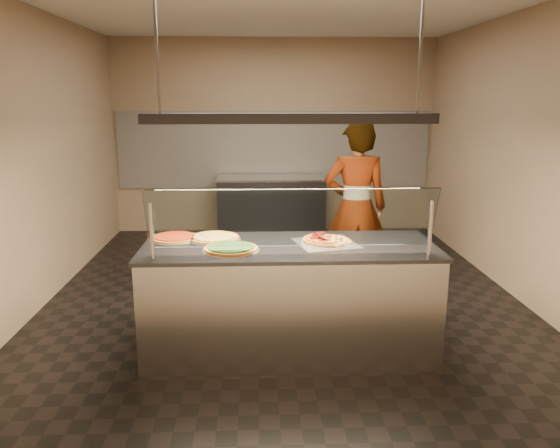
{
  "coord_description": "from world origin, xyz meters",
  "views": [
    {
      "loc": [
        -0.27,
        -5.65,
        2.11
      ],
      "look_at": [
        -0.08,
        -0.98,
        1.02
      ],
      "focal_mm": 35.0,
      "sensor_mm": 36.0,
      "label": 1
    }
  ],
  "objects_px": {
    "half_pizza_sausage": "(338,240)",
    "worker": "(356,207)",
    "pizza_spatula": "(212,236)",
    "half_pizza_pepperoni": "(315,239)",
    "sneeze_guard": "(292,219)",
    "perforated_tray": "(326,243)",
    "pizza_cheese": "(214,237)",
    "pizza_spinach": "(231,248)",
    "serving_counter": "(289,298)",
    "prep_table": "(271,207)",
    "pizza_tomato": "(175,237)",
    "heat_lamp_housing": "(290,118)"
  },
  "relations": [
    {
      "from": "pizza_spatula",
      "to": "prep_table",
      "type": "height_order",
      "value": "pizza_spatula"
    },
    {
      "from": "half_pizza_sausage",
      "to": "half_pizza_pepperoni",
      "type": "bearing_deg",
      "value": -179.88
    },
    {
      "from": "perforated_tray",
      "to": "pizza_cheese",
      "type": "height_order",
      "value": "pizza_cheese"
    },
    {
      "from": "pizza_spinach",
      "to": "pizza_tomato",
      "type": "height_order",
      "value": "pizza_spinach"
    },
    {
      "from": "prep_table",
      "to": "worker",
      "type": "distance_m",
      "value": 2.61
    },
    {
      "from": "pizza_tomato",
      "to": "heat_lamp_housing",
      "type": "height_order",
      "value": "heat_lamp_housing"
    },
    {
      "from": "serving_counter",
      "to": "worker",
      "type": "height_order",
      "value": "worker"
    },
    {
      "from": "pizza_spatula",
      "to": "pizza_cheese",
      "type": "bearing_deg",
      "value": 44.78
    },
    {
      "from": "pizza_spatula",
      "to": "worker",
      "type": "xyz_separation_m",
      "value": [
        1.46,
        1.28,
        -0.02
      ]
    },
    {
      "from": "half_pizza_pepperoni",
      "to": "heat_lamp_housing",
      "type": "distance_m",
      "value": 1.01
    },
    {
      "from": "worker",
      "to": "pizza_spinach",
      "type": "bearing_deg",
      "value": 54.14
    },
    {
      "from": "serving_counter",
      "to": "half_pizza_pepperoni",
      "type": "relative_size",
      "value": 5.64
    },
    {
      "from": "serving_counter",
      "to": "prep_table",
      "type": "xyz_separation_m",
      "value": [
        -0.04,
        3.9,
        0.0
      ]
    },
    {
      "from": "sneeze_guard",
      "to": "pizza_spatula",
      "type": "bearing_deg",
      "value": 139.96
    },
    {
      "from": "serving_counter",
      "to": "perforated_tray",
      "type": "height_order",
      "value": "perforated_tray"
    },
    {
      "from": "worker",
      "to": "half_pizza_pepperoni",
      "type": "bearing_deg",
      "value": 70.1
    },
    {
      "from": "pizza_tomato",
      "to": "heat_lamp_housing",
      "type": "distance_m",
      "value": 1.42
    },
    {
      "from": "pizza_tomato",
      "to": "worker",
      "type": "relative_size",
      "value": 0.22
    },
    {
      "from": "serving_counter",
      "to": "half_pizza_sausage",
      "type": "relative_size",
      "value": 5.64
    },
    {
      "from": "sneeze_guard",
      "to": "pizza_cheese",
      "type": "xyz_separation_m",
      "value": [
        -0.63,
        0.56,
        -0.28
      ]
    },
    {
      "from": "sneeze_guard",
      "to": "worker",
      "type": "relative_size",
      "value": 1.15
    },
    {
      "from": "half_pizza_pepperoni",
      "to": "pizza_spatula",
      "type": "distance_m",
      "value": 0.88
    },
    {
      "from": "pizza_spatula",
      "to": "worker",
      "type": "height_order",
      "value": "worker"
    },
    {
      "from": "perforated_tray",
      "to": "pizza_spinach",
      "type": "height_order",
      "value": "pizza_spinach"
    },
    {
      "from": "perforated_tray",
      "to": "pizza_spinach",
      "type": "distance_m",
      "value": 0.8
    },
    {
      "from": "pizza_spinach",
      "to": "pizza_spatula",
      "type": "bearing_deg",
      "value": 117.47
    },
    {
      "from": "sneeze_guard",
      "to": "perforated_tray",
      "type": "distance_m",
      "value": 0.57
    },
    {
      "from": "perforated_tray",
      "to": "sneeze_guard",
      "type": "bearing_deg",
      "value": -129.52
    },
    {
      "from": "pizza_cheese",
      "to": "pizza_tomato",
      "type": "relative_size",
      "value": 1.07
    },
    {
      "from": "half_pizza_sausage",
      "to": "worker",
      "type": "height_order",
      "value": "worker"
    },
    {
      "from": "heat_lamp_housing",
      "to": "pizza_cheese",
      "type": "bearing_deg",
      "value": 160.62
    },
    {
      "from": "sneeze_guard",
      "to": "worker",
      "type": "distance_m",
      "value": 2.02
    },
    {
      "from": "half_pizza_sausage",
      "to": "pizza_spatula",
      "type": "distance_m",
      "value": 1.07
    },
    {
      "from": "pizza_spinach",
      "to": "heat_lamp_housing",
      "type": "bearing_deg",
      "value": 16.84
    },
    {
      "from": "pizza_tomato",
      "to": "pizza_spatula",
      "type": "xyz_separation_m",
      "value": [
        0.32,
        -0.03,
        0.01
      ]
    },
    {
      "from": "sneeze_guard",
      "to": "prep_table",
      "type": "distance_m",
      "value": 4.31
    },
    {
      "from": "pizza_tomato",
      "to": "half_pizza_pepperoni",
      "type": "bearing_deg",
      "value": -9.62
    },
    {
      "from": "perforated_tray",
      "to": "pizza_spatula",
      "type": "xyz_separation_m",
      "value": [
        -0.96,
        0.17,
        0.02
      ]
    },
    {
      "from": "perforated_tray",
      "to": "pizza_spinach",
      "type": "bearing_deg",
      "value": -167.31
    },
    {
      "from": "heat_lamp_housing",
      "to": "worker",
      "type": "bearing_deg",
      "value": 61.21
    },
    {
      "from": "prep_table",
      "to": "worker",
      "type": "relative_size",
      "value": 0.88
    },
    {
      "from": "serving_counter",
      "to": "perforated_tray",
      "type": "relative_size",
      "value": 4.21
    },
    {
      "from": "half_pizza_pepperoni",
      "to": "sneeze_guard",
      "type": "bearing_deg",
      "value": -119.94
    },
    {
      "from": "pizza_spinach",
      "to": "serving_counter",
      "type": "bearing_deg",
      "value": 16.84
    },
    {
      "from": "sneeze_guard",
      "to": "pizza_tomato",
      "type": "xyz_separation_m",
      "value": [
        -0.97,
        0.58,
        -0.28
      ]
    },
    {
      "from": "heat_lamp_housing",
      "to": "serving_counter",
      "type": "bearing_deg",
      "value": 0.0
    },
    {
      "from": "pizza_cheese",
      "to": "pizza_tomato",
      "type": "xyz_separation_m",
      "value": [
        -0.34,
        0.01,
        -0.0
      ]
    },
    {
      "from": "half_pizza_pepperoni",
      "to": "heat_lamp_housing",
      "type": "bearing_deg",
      "value": -170.93
    },
    {
      "from": "pizza_cheese",
      "to": "worker",
      "type": "distance_m",
      "value": 1.91
    },
    {
      "from": "half_pizza_sausage",
      "to": "pizza_spinach",
      "type": "distance_m",
      "value": 0.89
    }
  ]
}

